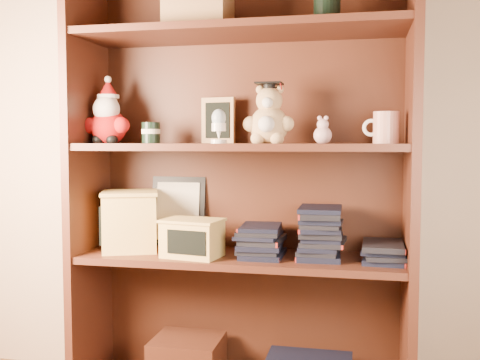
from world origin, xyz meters
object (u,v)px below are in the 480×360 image
(grad_teddy_bear, at_px, (269,120))
(treats_box, at_px, (130,220))
(bookcase, at_px, (242,190))
(teacher_mug, at_px, (385,128))

(grad_teddy_bear, distance_m, treats_box, 0.64)
(grad_teddy_bear, xyz_separation_m, treats_box, (-0.52, 0.01, -0.37))
(bookcase, bearing_deg, teacher_mug, -5.78)
(bookcase, xyz_separation_m, grad_teddy_bear, (0.11, -0.06, 0.25))
(bookcase, distance_m, teacher_mug, 0.55)
(grad_teddy_bear, height_order, treats_box, grad_teddy_bear)
(bookcase, relative_size, grad_teddy_bear, 7.34)
(bookcase, bearing_deg, treats_box, -172.95)
(teacher_mug, bearing_deg, grad_teddy_bear, -179.04)
(teacher_mug, distance_m, treats_box, 0.98)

